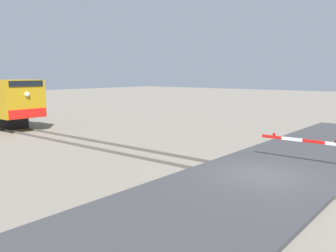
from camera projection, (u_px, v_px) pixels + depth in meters
ground_plane at (262, 178)px, 14.40m from camera, size 160.00×160.00×0.00m
rail_track_left at (255, 181)px, 13.84m from camera, size 0.08×80.00×0.15m
rail_track_right at (270, 173)px, 14.94m from camera, size 0.08×80.00×0.15m
road_surface at (263, 177)px, 14.39m from camera, size 36.00×5.85×0.15m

